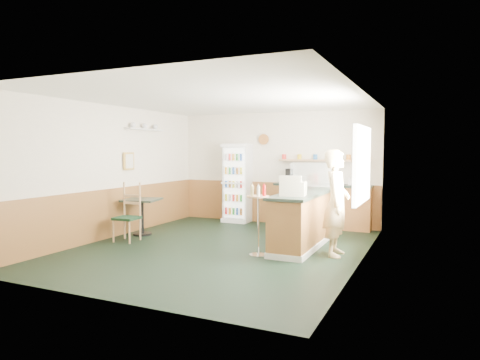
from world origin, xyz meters
The scene contains 13 objects.
ground centered at (0.00, 0.00, 0.00)m, with size 6.00×6.00×0.00m, color black.
room_envelope centered at (-0.23, 0.73, 1.52)m, with size 5.04×6.02×2.72m.
service_counter centered at (1.35, 1.07, 0.46)m, with size 0.68×3.01×1.01m.
back_counter centered at (1.19, 2.80, 0.55)m, with size 2.24×0.42×1.69m.
drinks_fridge centered at (-0.92, 2.74, 0.97)m, with size 0.64×0.54×1.95m.
display_case centered at (1.35, 1.57, 1.27)m, with size 0.92×0.48×0.52m.
cash_register centered at (1.35, 0.13, 1.13)m, with size 0.41×0.44×0.24m, color beige.
shopkeeper centered at (2.05, 0.31, 0.90)m, with size 0.60×0.43×1.80m, color tan.
condiment_stand centered at (0.85, -0.24, 0.77)m, with size 0.38×0.38×1.19m.
newspaper_rack centered at (0.99, 1.17, 0.66)m, with size 0.09×0.44×0.87m.
cafe_table centered at (-2.05, 0.40, 0.54)m, with size 0.83×0.83×0.76m.
cafe_chair centered at (-1.92, -0.15, 0.60)m, with size 0.46×0.46×1.15m.
dog_doorstop centered at (0.74, 1.02, 0.14)m, with size 0.25×0.32×0.30m.
Camera 1 is at (3.54, -6.86, 1.79)m, focal length 32.00 mm.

